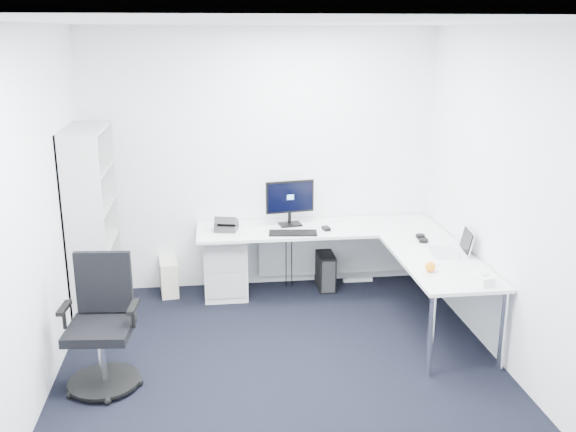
{
  "coord_description": "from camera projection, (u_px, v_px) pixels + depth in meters",
  "views": [
    {
      "loc": [
        -0.53,
        -4.41,
        2.64
      ],
      "look_at": [
        0.15,
        1.05,
        1.05
      ],
      "focal_mm": 40.0,
      "sensor_mm": 36.0,
      "label": 1
    }
  ],
  "objects": [
    {
      "name": "white_keyboard",
      "position": [
        425.0,
        256.0,
        5.66
      ],
      "size": [
        0.15,
        0.46,
        0.02
      ],
      "primitive_type": "cube",
      "rotation": [
        0.0,
        0.0,
        0.04
      ],
      "color": "white",
      "rests_on": "l_desk"
    },
    {
      "name": "headphones",
      "position": [
        422.0,
        237.0,
        6.12
      ],
      "size": [
        0.15,
        0.22,
        0.05
      ],
      "primitive_type": null,
      "rotation": [
        0.0,
        0.0,
        -0.1
      ],
      "color": "black",
      "rests_on": "l_desk"
    },
    {
      "name": "black_keyboard",
      "position": [
        293.0,
        233.0,
        6.3
      ],
      "size": [
        0.49,
        0.22,
        0.02
      ],
      "primitive_type": "cube",
      "rotation": [
        0.0,
        0.0,
        -0.12
      ],
      "color": "black",
      "rests_on": "l_desk"
    },
    {
      "name": "wall_back",
      "position": [
        261.0,
        161.0,
        6.63
      ],
      "size": [
        3.6,
        0.02,
        2.7
      ],
      "primitive_type": "cube",
      "color": "white",
      "rests_on": "ground"
    },
    {
      "name": "ceiling",
      "position": [
        285.0,
        22.0,
        4.25
      ],
      "size": [
        4.2,
        4.2,
        0.0
      ],
      "primitive_type": "plane",
      "color": "white"
    },
    {
      "name": "beige_pc_tower",
      "position": [
        169.0,
        276.0,
        6.68
      ],
      "size": [
        0.22,
        0.4,
        0.36
      ],
      "primitive_type": "cube",
      "rotation": [
        0.0,
        0.0,
        0.12
      ],
      "color": "beige",
      "rests_on": "ground"
    },
    {
      "name": "wall_front",
      "position": [
        347.0,
        359.0,
        2.63
      ],
      "size": [
        3.6,
        0.02,
        2.7
      ],
      "primitive_type": "cube",
      "color": "white",
      "rests_on": "ground"
    },
    {
      "name": "power_strip",
      "position": [
        358.0,
        280.0,
        7.03
      ],
      "size": [
        0.32,
        0.06,
        0.04
      ],
      "primitive_type": "cube",
      "rotation": [
        0.0,
        0.0,
        -0.01
      ],
      "color": "white",
      "rests_on": "ground"
    },
    {
      "name": "wall_right",
      "position": [
        522.0,
        209.0,
        4.84
      ],
      "size": [
        0.02,
        4.2,
        2.7
      ],
      "primitive_type": "cube",
      "color": "white",
      "rests_on": "ground"
    },
    {
      "name": "black_pc_tower",
      "position": [
        325.0,
        270.0,
        6.82
      ],
      "size": [
        0.18,
        0.39,
        0.38
      ],
      "primitive_type": "cube",
      "rotation": [
        0.0,
        0.0,
        -0.01
      ],
      "color": "black",
      "rests_on": "ground"
    },
    {
      "name": "monitor",
      "position": [
        290.0,
        203.0,
        6.52
      ],
      "size": [
        0.52,
        0.24,
        0.48
      ],
      "primitive_type": null,
      "rotation": [
        0.0,
        0.0,
        0.16
      ],
      "color": "black",
      "rests_on": "l_desk"
    },
    {
      "name": "tissue_box",
      "position": [
        482.0,
        279.0,
        5.07
      ],
      "size": [
        0.15,
        0.22,
        0.07
      ],
      "primitive_type": "cube",
      "rotation": [
        0.0,
        0.0,
        0.19
      ],
      "color": "white",
      "rests_on": "l_desk"
    },
    {
      "name": "orange_fruit",
      "position": [
        430.0,
        267.0,
        5.3
      ],
      "size": [
        0.09,
        0.09,
        0.09
      ],
      "primitive_type": "sphere",
      "color": "orange",
      "rests_on": "l_desk"
    },
    {
      "name": "l_desk",
      "position": [
        324.0,
        272.0,
        6.3
      ],
      "size": [
        2.47,
        1.38,
        0.72
      ],
      "primitive_type": null,
      "color": "silver",
      "rests_on": "ground"
    },
    {
      "name": "ground",
      "position": [
        286.0,
        383.0,
        5.0
      ],
      "size": [
        4.2,
        4.2,
        0.0
      ],
      "primitive_type": "plane",
      "color": "black"
    },
    {
      "name": "laptop",
      "position": [
        445.0,
        241.0,
        5.73
      ],
      "size": [
        0.37,
        0.36,
        0.23
      ],
      "primitive_type": null,
      "rotation": [
        0.0,
        0.0,
        -0.14
      ],
      "color": "silver",
      "rests_on": "l_desk"
    },
    {
      "name": "drawer_pedestal",
      "position": [
        225.0,
        264.0,
        6.61
      ],
      "size": [
        0.43,
        0.54,
        0.66
      ],
      "primitive_type": "cube",
      "color": "silver",
      "rests_on": "ground"
    },
    {
      "name": "wall_left",
      "position": [
        26.0,
        226.0,
        4.41
      ],
      "size": [
        0.02,
        4.2,
        2.7
      ],
      "primitive_type": "cube",
      "color": "white",
      "rests_on": "ground"
    },
    {
      "name": "mouse",
      "position": [
        326.0,
        228.0,
        6.42
      ],
      "size": [
        0.08,
        0.11,
        0.03
      ],
      "primitive_type": "cube",
      "rotation": [
        0.0,
        0.0,
        0.18
      ],
      "color": "black",
      "rests_on": "l_desk"
    },
    {
      "name": "bookshelf",
      "position": [
        93.0,
        225.0,
        5.94
      ],
      "size": [
        0.35,
        0.91,
        1.82
      ],
      "primitive_type": null,
      "color": "#B5B7B8",
      "rests_on": "ground"
    },
    {
      "name": "task_chair",
      "position": [
        99.0,
        326.0,
        4.81
      ],
      "size": [
        0.62,
        0.62,
        1.02
      ],
      "primitive_type": null,
      "rotation": [
        0.0,
        0.0,
        -0.09
      ],
      "color": "black",
      "rests_on": "ground"
    },
    {
      "name": "desk_phone",
      "position": [
        226.0,
        223.0,
        6.4
      ],
      "size": [
        0.26,
        0.26,
        0.15
      ],
      "primitive_type": null,
      "rotation": [
        0.0,
        0.0,
        -0.23
      ],
      "color": "#29292B",
      "rests_on": "l_desk"
    }
  ]
}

